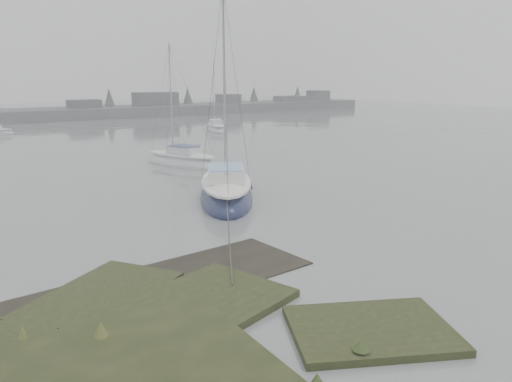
% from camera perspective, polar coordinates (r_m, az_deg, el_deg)
% --- Properties ---
extents(ground, '(160.00, 160.00, 0.00)m').
position_cam_1_polar(ground, '(38.61, -21.95, 3.80)').
color(ground, slate).
rests_on(ground, ground).
extents(far_shoreline, '(60.00, 8.00, 4.15)m').
position_cam_1_polar(far_shoreline, '(77.43, -6.85, 9.44)').
color(far_shoreline, '#4C4F51').
rests_on(far_shoreline, ground).
extents(sailboat_main, '(5.53, 7.55, 10.28)m').
position_cam_1_polar(sailboat_main, '(23.00, -3.42, -0.16)').
color(sailboat_main, '#131A3B').
rests_on(sailboat_main, ground).
extents(sailboat_white, '(3.90, 6.04, 8.12)m').
position_cam_1_polar(sailboat_white, '(32.23, -8.47, 3.41)').
color(sailboat_white, silver).
rests_on(sailboat_white, ground).
extents(sailboat_far_b, '(3.38, 5.71, 7.65)m').
position_cam_1_polar(sailboat_far_b, '(52.20, -4.62, 7.13)').
color(sailboat_far_b, silver).
rests_on(sailboat_far_b, ground).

